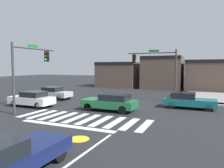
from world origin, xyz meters
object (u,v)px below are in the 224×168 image
at_px(car_teal, 188,100).
at_px(car_silver, 53,93).
at_px(car_green, 110,102).
at_px(car_navy, 5,159).
at_px(traffic_signal_northeast, 156,65).
at_px(car_white, 32,99).
at_px(traffic_signal_southwest, 30,64).

bearing_deg(car_teal, car_silver, -178.46).
height_order(car_green, car_silver, car_green).
bearing_deg(car_navy, car_silver, 33.90).
height_order(traffic_signal_northeast, car_silver, traffic_signal_northeast).
bearing_deg(car_silver, car_white, -74.98).
distance_m(traffic_signal_southwest, car_teal, 13.92).
relative_size(traffic_signal_southwest, car_navy, 1.19).
bearing_deg(car_white, car_silver, -74.98).
bearing_deg(traffic_signal_southwest, traffic_signal_northeast, -42.52).
bearing_deg(car_green, car_teal, -147.47).
bearing_deg(car_green, car_white, 8.83).
relative_size(car_green, car_silver, 1.08).
height_order(traffic_signal_southwest, car_green, traffic_signal_southwest).
distance_m(traffic_signal_northeast, car_white, 12.94).
bearing_deg(car_teal, traffic_signal_northeast, 138.45).
relative_size(car_teal, car_navy, 0.93).
bearing_deg(car_navy, car_white, 40.33).
distance_m(car_silver, car_navy, 17.71).
bearing_deg(car_navy, traffic_signal_southwest, 40.18).
xyz_separation_m(traffic_signal_northeast, car_silver, (-10.88, -3.52, -3.14)).
bearing_deg(car_silver, car_navy, -56.10).
relative_size(traffic_signal_southwest, car_green, 1.23).
bearing_deg(traffic_signal_southwest, car_silver, 22.10).
xyz_separation_m(traffic_signal_southwest, car_green, (6.23, 2.45, -3.12)).
height_order(car_teal, car_white, car_white).
bearing_deg(car_white, car_teal, -159.77).
xyz_separation_m(traffic_signal_northeast, car_green, (-2.30, -6.86, -3.10)).
bearing_deg(traffic_signal_northeast, car_navy, 86.84).
bearing_deg(traffic_signal_southwest, car_green, -68.53).
bearing_deg(car_green, car_silver, -21.25).
xyz_separation_m(car_teal, car_navy, (-4.54, -15.09, -0.00)).
bearing_deg(traffic_signal_southwest, car_navy, -139.82).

